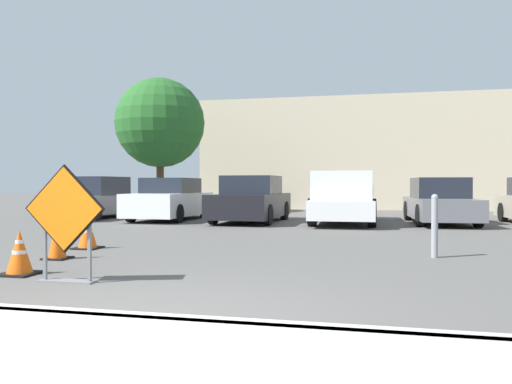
{
  "coord_description": "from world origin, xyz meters",
  "views": [
    {
      "loc": [
        1.97,
        -3.9,
        1.25
      ],
      "look_at": [
        -0.59,
        7.76,
        1.06
      ],
      "focal_mm": 35.0,
      "sensor_mm": 36.0,
      "label": 1
    }
  ],
  "objects_px": {
    "traffic_cone_third": "(88,232)",
    "parked_car_nearest": "(97,199)",
    "pickup_truck": "(343,200)",
    "parked_car_second": "(170,200)",
    "traffic_cone_second": "(57,237)",
    "parked_car_third": "(251,201)",
    "road_closed_sign": "(65,218)",
    "parked_car_fourth": "(440,203)",
    "traffic_cone_nearest": "(20,253)",
    "bollard_nearest": "(435,224)"
  },
  "relations": [
    {
      "from": "road_closed_sign",
      "to": "traffic_cone_second",
      "type": "distance_m",
      "value": 2.22
    },
    {
      "from": "parked_car_second",
      "to": "road_closed_sign",
      "type": "bearing_deg",
      "value": 106.02
    },
    {
      "from": "parked_car_fourth",
      "to": "pickup_truck",
      "type": "bearing_deg",
      "value": 9.21
    },
    {
      "from": "traffic_cone_third",
      "to": "parked_car_third",
      "type": "xyz_separation_m",
      "value": [
        1.56,
        7.34,
        0.37
      ]
    },
    {
      "from": "traffic_cone_second",
      "to": "parked_car_second",
      "type": "height_order",
      "value": "parked_car_second"
    },
    {
      "from": "road_closed_sign",
      "to": "traffic_cone_second",
      "type": "relative_size",
      "value": 1.94
    },
    {
      "from": "traffic_cone_second",
      "to": "parked_car_nearest",
      "type": "relative_size",
      "value": 0.18
    },
    {
      "from": "road_closed_sign",
      "to": "parked_car_second",
      "type": "xyz_separation_m",
      "value": [
        -2.97,
        10.76,
        -0.14
      ]
    },
    {
      "from": "pickup_truck",
      "to": "bollard_nearest",
      "type": "height_order",
      "value": "pickup_truck"
    },
    {
      "from": "traffic_cone_third",
      "to": "parked_car_third",
      "type": "height_order",
      "value": "parked_car_third"
    },
    {
      "from": "traffic_cone_nearest",
      "to": "traffic_cone_second",
      "type": "relative_size",
      "value": 0.8
    },
    {
      "from": "traffic_cone_third",
      "to": "pickup_truck",
      "type": "relative_size",
      "value": 0.13
    },
    {
      "from": "traffic_cone_third",
      "to": "parked_car_nearest",
      "type": "height_order",
      "value": "parked_car_nearest"
    },
    {
      "from": "traffic_cone_second",
      "to": "pickup_truck",
      "type": "xyz_separation_m",
      "value": [
        4.32,
        8.61,
        0.37
      ]
    },
    {
      "from": "road_closed_sign",
      "to": "pickup_truck",
      "type": "distance_m",
      "value": 10.79
    },
    {
      "from": "parked_car_third",
      "to": "bollard_nearest",
      "type": "relative_size",
      "value": 3.86
    },
    {
      "from": "traffic_cone_nearest",
      "to": "parked_car_second",
      "type": "height_order",
      "value": "parked_car_second"
    },
    {
      "from": "traffic_cone_third",
      "to": "pickup_truck",
      "type": "bearing_deg",
      "value": 58.0
    },
    {
      "from": "parked_car_third",
      "to": "traffic_cone_second",
      "type": "bearing_deg",
      "value": 83.4
    },
    {
      "from": "road_closed_sign",
      "to": "bollard_nearest",
      "type": "bearing_deg",
      "value": 33.81
    },
    {
      "from": "parked_car_third",
      "to": "pickup_truck",
      "type": "bearing_deg",
      "value": -178.71
    },
    {
      "from": "parked_car_second",
      "to": "traffic_cone_second",
      "type": "bearing_deg",
      "value": 101.12
    },
    {
      "from": "pickup_truck",
      "to": "parked_car_nearest",
      "type": "bearing_deg",
      "value": -4.91
    },
    {
      "from": "parked_car_nearest",
      "to": "parked_car_second",
      "type": "height_order",
      "value": "parked_car_nearest"
    },
    {
      "from": "traffic_cone_nearest",
      "to": "parked_car_fourth",
      "type": "height_order",
      "value": "parked_car_fourth"
    },
    {
      "from": "road_closed_sign",
      "to": "pickup_truck",
      "type": "xyz_separation_m",
      "value": [
        3.02,
        10.36,
        -0.07
      ]
    },
    {
      "from": "road_closed_sign",
      "to": "parked_car_nearest",
      "type": "bearing_deg",
      "value": 118.4
    },
    {
      "from": "bollard_nearest",
      "to": "parked_car_fourth",
      "type": "bearing_deg",
      "value": 81.58
    },
    {
      "from": "pickup_truck",
      "to": "bollard_nearest",
      "type": "distance_m",
      "value": 7.34
    },
    {
      "from": "traffic_cone_second",
      "to": "parked_car_fourth",
      "type": "bearing_deg",
      "value": 51.71
    },
    {
      "from": "traffic_cone_third",
      "to": "pickup_truck",
      "type": "xyz_separation_m",
      "value": [
        4.56,
        7.29,
        0.41
      ]
    },
    {
      "from": "road_closed_sign",
      "to": "pickup_truck",
      "type": "height_order",
      "value": "pickup_truck"
    },
    {
      "from": "parked_car_third",
      "to": "traffic_cone_nearest",
      "type": "bearing_deg",
      "value": 86.58
    },
    {
      "from": "parked_car_fourth",
      "to": "road_closed_sign",
      "type": "bearing_deg",
      "value": 58.44
    },
    {
      "from": "parked_car_nearest",
      "to": "pickup_truck",
      "type": "bearing_deg",
      "value": 179.78
    },
    {
      "from": "traffic_cone_third",
      "to": "parked_car_nearest",
      "type": "relative_size",
      "value": 0.15
    },
    {
      "from": "parked_car_nearest",
      "to": "parked_car_second",
      "type": "distance_m",
      "value": 3.0
    },
    {
      "from": "traffic_cone_second",
      "to": "parked_car_nearest",
      "type": "height_order",
      "value": "parked_car_nearest"
    },
    {
      "from": "road_closed_sign",
      "to": "traffic_cone_third",
      "type": "distance_m",
      "value": 3.46
    },
    {
      "from": "parked_car_second",
      "to": "bollard_nearest",
      "type": "bearing_deg",
      "value": 136.82
    },
    {
      "from": "road_closed_sign",
      "to": "bollard_nearest",
      "type": "relative_size",
      "value": 1.39
    },
    {
      "from": "traffic_cone_second",
      "to": "traffic_cone_third",
      "type": "height_order",
      "value": "traffic_cone_second"
    },
    {
      "from": "road_closed_sign",
      "to": "traffic_cone_nearest",
      "type": "relative_size",
      "value": 2.43
    },
    {
      "from": "traffic_cone_second",
      "to": "parked_car_second",
      "type": "relative_size",
      "value": 0.18
    },
    {
      "from": "parked_car_second",
      "to": "parked_car_third",
      "type": "distance_m",
      "value": 3.02
    },
    {
      "from": "road_closed_sign",
      "to": "bollard_nearest",
      "type": "distance_m",
      "value": 5.86
    },
    {
      "from": "traffic_cone_third",
      "to": "parked_car_second",
      "type": "relative_size",
      "value": 0.16
    },
    {
      "from": "traffic_cone_second",
      "to": "parked_car_third",
      "type": "relative_size",
      "value": 0.18
    },
    {
      "from": "traffic_cone_nearest",
      "to": "parked_car_second",
      "type": "bearing_deg",
      "value": 101.03
    },
    {
      "from": "traffic_cone_nearest",
      "to": "pickup_truck",
      "type": "distance_m",
      "value": 10.77
    }
  ]
}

